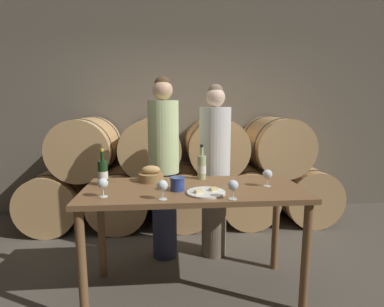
{
  "coord_description": "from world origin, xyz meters",
  "views": [
    {
      "loc": [
        -0.2,
        -2.29,
        1.56
      ],
      "look_at": [
        0.0,
        0.15,
        1.16
      ],
      "focal_mm": 28.0,
      "sensor_mm": 36.0,
      "label": 1
    }
  ],
  "objects_px": {
    "blue_crock": "(177,183)",
    "bread_basket": "(151,175)",
    "wine_glass_far_left": "(103,184)",
    "wine_glass_center": "(233,186)",
    "tasting_table": "(193,202)",
    "person_right": "(215,170)",
    "wine_glass_left": "(162,186)",
    "cheese_plate": "(206,192)",
    "person_left": "(164,166)",
    "wine_bottle_red": "(103,173)",
    "wine_glass_right": "(268,175)",
    "wine_bottle_white": "(202,167)"
  },
  "relations": [
    {
      "from": "cheese_plate",
      "to": "wine_glass_center",
      "type": "relative_size",
      "value": 2.09
    },
    {
      "from": "wine_bottle_white",
      "to": "wine_glass_left",
      "type": "xyz_separation_m",
      "value": [
        -0.33,
        -0.55,
        -0.01
      ]
    },
    {
      "from": "bread_basket",
      "to": "wine_glass_center",
      "type": "xyz_separation_m",
      "value": [
        0.59,
        -0.54,
        0.04
      ]
    },
    {
      "from": "bread_basket",
      "to": "wine_glass_center",
      "type": "height_order",
      "value": "wine_glass_center"
    },
    {
      "from": "bread_basket",
      "to": "wine_glass_right",
      "type": "relative_size",
      "value": 1.55
    },
    {
      "from": "person_left",
      "to": "wine_glass_left",
      "type": "relative_size",
      "value": 13.28
    },
    {
      "from": "wine_glass_left",
      "to": "wine_glass_center",
      "type": "height_order",
      "value": "same"
    },
    {
      "from": "person_right",
      "to": "bread_basket",
      "type": "xyz_separation_m",
      "value": [
        -0.62,
        -0.41,
        0.05
      ]
    },
    {
      "from": "cheese_plate",
      "to": "wine_glass_center",
      "type": "height_order",
      "value": "wine_glass_center"
    },
    {
      "from": "cheese_plate",
      "to": "wine_glass_far_left",
      "type": "xyz_separation_m",
      "value": [
        -0.74,
        -0.02,
        0.09
      ]
    },
    {
      "from": "wine_glass_far_left",
      "to": "tasting_table",
      "type": "bearing_deg",
      "value": 15.77
    },
    {
      "from": "tasting_table",
      "to": "wine_glass_left",
      "type": "distance_m",
      "value": 0.43
    },
    {
      "from": "tasting_table",
      "to": "person_right",
      "type": "height_order",
      "value": "person_right"
    },
    {
      "from": "wine_glass_right",
      "to": "cheese_plate",
      "type": "bearing_deg",
      "value": -163.27
    },
    {
      "from": "person_left",
      "to": "person_right",
      "type": "xyz_separation_m",
      "value": [
        0.51,
        -0.0,
        -0.04
      ]
    },
    {
      "from": "wine_bottle_red",
      "to": "wine_bottle_white",
      "type": "bearing_deg",
      "value": 9.51
    },
    {
      "from": "person_left",
      "to": "wine_glass_far_left",
      "type": "bearing_deg",
      "value": -116.93
    },
    {
      "from": "person_left",
      "to": "blue_crock",
      "type": "height_order",
      "value": "person_left"
    },
    {
      "from": "person_left",
      "to": "person_right",
      "type": "height_order",
      "value": "person_left"
    },
    {
      "from": "cheese_plate",
      "to": "wine_glass_right",
      "type": "height_order",
      "value": "wine_glass_right"
    },
    {
      "from": "person_left",
      "to": "wine_glass_right",
      "type": "xyz_separation_m",
      "value": [
        0.84,
        -0.65,
        0.05
      ]
    },
    {
      "from": "wine_glass_far_left",
      "to": "wine_glass_center",
      "type": "bearing_deg",
      "value": -7.93
    },
    {
      "from": "tasting_table",
      "to": "bread_basket",
      "type": "bearing_deg",
      "value": 146.34
    },
    {
      "from": "wine_bottle_white",
      "to": "wine_glass_far_left",
      "type": "bearing_deg",
      "value": -148.74
    },
    {
      "from": "tasting_table",
      "to": "wine_glass_far_left",
      "type": "xyz_separation_m",
      "value": [
        -0.66,
        -0.19,
        0.21
      ]
    },
    {
      "from": "person_right",
      "to": "wine_glass_left",
      "type": "distance_m",
      "value": 1.06
    },
    {
      "from": "wine_bottle_red",
      "to": "person_right",
      "type": "bearing_deg",
      "value": 26.85
    },
    {
      "from": "blue_crock",
      "to": "bread_basket",
      "type": "relative_size",
      "value": 0.54
    },
    {
      "from": "wine_glass_right",
      "to": "tasting_table",
      "type": "bearing_deg",
      "value": 179.19
    },
    {
      "from": "wine_glass_left",
      "to": "wine_glass_right",
      "type": "bearing_deg",
      "value": 18.0
    },
    {
      "from": "bread_basket",
      "to": "wine_glass_far_left",
      "type": "relative_size",
      "value": 1.55
    },
    {
      "from": "tasting_table",
      "to": "wine_bottle_white",
      "type": "relative_size",
      "value": 5.63
    },
    {
      "from": "bread_basket",
      "to": "wine_glass_right",
      "type": "distance_m",
      "value": 0.97
    },
    {
      "from": "blue_crock",
      "to": "wine_glass_center",
      "type": "height_order",
      "value": "wine_glass_center"
    },
    {
      "from": "wine_glass_left",
      "to": "wine_bottle_red",
      "type": "bearing_deg",
      "value": 139.71
    },
    {
      "from": "cheese_plate",
      "to": "wine_glass_center",
      "type": "bearing_deg",
      "value": -41.79
    },
    {
      "from": "wine_glass_far_left",
      "to": "person_right",
      "type": "bearing_deg",
      "value": 41.61
    },
    {
      "from": "wine_bottle_white",
      "to": "wine_glass_center",
      "type": "distance_m",
      "value": 0.61
    },
    {
      "from": "wine_glass_far_left",
      "to": "wine_bottle_red",
      "type": "bearing_deg",
      "value": 101.57
    },
    {
      "from": "wine_glass_right",
      "to": "person_left",
      "type": "bearing_deg",
      "value": 142.27
    },
    {
      "from": "tasting_table",
      "to": "blue_crock",
      "type": "relative_size",
      "value": 14.9
    },
    {
      "from": "wine_glass_right",
      "to": "person_right",
      "type": "bearing_deg",
      "value": 116.77
    },
    {
      "from": "person_left",
      "to": "wine_glass_right",
      "type": "bearing_deg",
      "value": -37.73
    },
    {
      "from": "tasting_table",
      "to": "person_right",
      "type": "distance_m",
      "value": 0.7
    },
    {
      "from": "wine_bottle_red",
      "to": "wine_glass_left",
      "type": "bearing_deg",
      "value": -40.29
    },
    {
      "from": "bread_basket",
      "to": "wine_glass_far_left",
      "type": "height_order",
      "value": "wine_glass_far_left"
    },
    {
      "from": "tasting_table",
      "to": "bread_basket",
      "type": "distance_m",
      "value": 0.45
    },
    {
      "from": "wine_glass_far_left",
      "to": "wine_glass_center",
      "type": "distance_m",
      "value": 0.92
    },
    {
      "from": "person_right",
      "to": "blue_crock",
      "type": "distance_m",
      "value": 0.82
    },
    {
      "from": "person_left",
      "to": "wine_bottle_red",
      "type": "height_order",
      "value": "person_left"
    }
  ]
}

